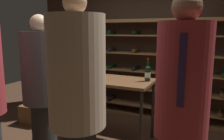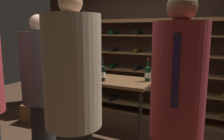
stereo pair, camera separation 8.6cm
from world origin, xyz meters
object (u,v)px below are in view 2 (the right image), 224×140
(person_host_in_suit, at_px, (42,84))
(wine_crate, at_px, (37,113))
(wine_rack, at_px, (163,71))
(person_guest_blue_shirt, at_px, (177,107))
(person_guest_khaki, at_px, (73,99))
(tasting_table, at_px, (108,85))
(wine_glass_stemmed_right, at_px, (97,70))
(wine_bottle_black_capsule, at_px, (103,73))
(wine_bottle_amber_reserve, at_px, (148,73))
(display_cabinet, at_px, (60,68))

(person_host_in_suit, bearing_deg, wine_crate, 133.94)
(wine_rack, relative_size, person_guest_blue_shirt, 1.70)
(person_guest_blue_shirt, xyz_separation_m, person_guest_khaki, (-0.84, -0.24, 0.02))
(wine_rack, distance_m, person_host_in_suit, 2.34)
(person_guest_blue_shirt, relative_size, wine_crate, 4.16)
(person_guest_blue_shirt, bearing_deg, tasting_table, 140.09)
(tasting_table, distance_m, wine_crate, 1.66)
(wine_glass_stemmed_right, bearing_deg, person_guest_khaki, -66.36)
(person_guest_blue_shirt, distance_m, wine_glass_stemmed_right, 2.04)
(wine_bottle_black_capsule, relative_size, wine_glass_stemmed_right, 2.43)
(wine_bottle_black_capsule, bearing_deg, person_guest_khaki, -71.64)
(wine_crate, height_order, wine_bottle_amber_reserve, wine_bottle_amber_reserve)
(wine_crate, height_order, wine_bottle_black_capsule, wine_bottle_black_capsule)
(tasting_table, height_order, person_host_in_suit, person_host_in_suit)
(wine_bottle_amber_reserve, xyz_separation_m, wine_glass_stemmed_right, (-0.85, -0.01, -0.02))
(wine_crate, distance_m, display_cabinet, 1.07)
(tasting_table, distance_m, wine_glass_stemmed_right, 0.35)
(person_guest_blue_shirt, height_order, person_guest_khaki, person_guest_khaki)
(wine_rack, distance_m, wine_crate, 2.50)
(tasting_table, bearing_deg, wine_bottle_black_capsule, -91.84)
(person_guest_blue_shirt, relative_size, wine_bottle_black_capsule, 5.81)
(wine_rack, height_order, person_guest_khaki, person_guest_khaki)
(person_host_in_suit, bearing_deg, wine_bottle_black_capsule, 54.72)
(wine_rack, relative_size, wine_glass_stemmed_right, 24.03)
(person_guest_blue_shirt, height_order, wine_bottle_black_capsule, person_guest_blue_shirt)
(tasting_table, distance_m, person_guest_khaki, 1.57)
(tasting_table, relative_size, display_cabinet, 0.74)
(tasting_table, distance_m, wine_bottle_black_capsule, 0.28)
(tasting_table, xyz_separation_m, person_guest_khaki, (0.43, -1.49, 0.25))
(person_guest_blue_shirt, bearing_deg, person_guest_khaki, -159.29)
(display_cabinet, height_order, wine_bottle_amber_reserve, display_cabinet)
(person_host_in_suit, relative_size, wine_crate, 3.96)
(person_host_in_suit, distance_m, person_guest_blue_shirt, 1.75)
(tasting_table, bearing_deg, person_guest_blue_shirt, -44.53)
(person_guest_blue_shirt, xyz_separation_m, wine_glass_stemmed_right, (-1.54, 1.35, -0.03))
(wine_rack, bearing_deg, wine_bottle_amber_reserve, -88.25)
(wine_crate, xyz_separation_m, wine_glass_stemmed_right, (1.24, 0.13, 0.90))
(person_guest_blue_shirt, bearing_deg, wine_rack, 111.14)
(wine_bottle_black_capsule, bearing_deg, wine_glass_stemmed_right, 133.28)
(wine_crate, xyz_separation_m, wine_bottle_amber_reserve, (2.09, 0.14, 0.92))
(wine_rack, xyz_separation_m, person_guest_blue_shirt, (0.71, -2.41, 0.16))
(wine_rack, relative_size, tasting_table, 2.49)
(wine_bottle_amber_reserve, height_order, wine_glass_stemmed_right, wine_bottle_amber_reserve)
(person_guest_khaki, xyz_separation_m, display_cabinet, (-1.97, 2.22, -0.20))
(tasting_table, xyz_separation_m, wine_glass_stemmed_right, (-0.27, 0.10, 0.20))
(wine_bottle_amber_reserve, bearing_deg, wine_crate, -176.09)
(person_guest_blue_shirt, distance_m, wine_crate, 3.17)
(wine_rack, height_order, display_cabinet, wine_rack)
(wine_crate, bearing_deg, person_guest_blue_shirt, -23.70)
(tasting_table, distance_m, person_guest_blue_shirt, 1.80)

